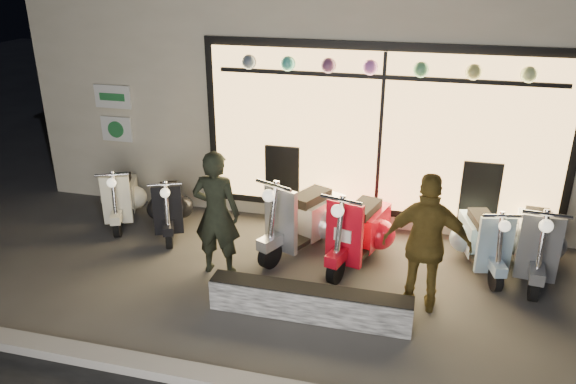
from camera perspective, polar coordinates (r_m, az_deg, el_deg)
name	(u,v)px	position (r m, az deg, el deg)	size (l,w,h in m)	color
ground	(296,285)	(7.44, 0.84, -9.42)	(40.00, 40.00, 0.00)	#383533
shop_building	(358,60)	(11.36, 7.09, 13.12)	(10.20, 6.23, 4.20)	beige
graffiti_barrier	(309,303)	(6.74, 2.19, -11.18)	(2.40, 0.28, 0.40)	black
scooter_silver	(308,216)	(8.21, 2.01, -2.48)	(0.96, 1.59, 1.17)	black
scooter_red	(361,228)	(7.97, 7.46, -3.62)	(0.78, 1.58, 1.12)	black
scooter_black	(169,205)	(8.97, -11.96, -1.31)	(0.78, 1.30, 0.95)	black
scooter_cream	(122,196)	(9.51, -16.51, -0.35)	(0.77, 1.33, 0.96)	black
scooter_blue	(481,237)	(8.22, 19.05, -4.31)	(0.65, 1.40, 0.99)	black
scooter_grey	(535,240)	(8.29, 23.79, -4.45)	(0.58, 1.56, 1.11)	black
man	(216,214)	(7.41, -7.28, -2.18)	(0.63, 0.41, 1.73)	black
woman	(427,244)	(6.76, 13.91, -5.17)	(1.02, 0.43, 1.75)	brown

